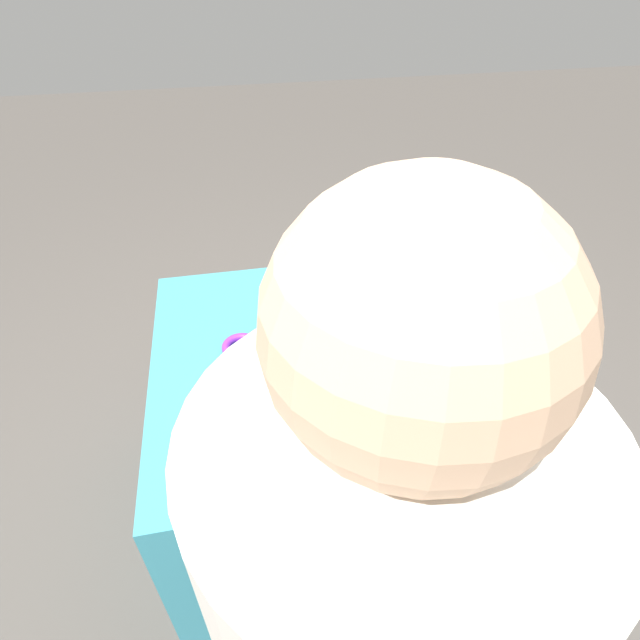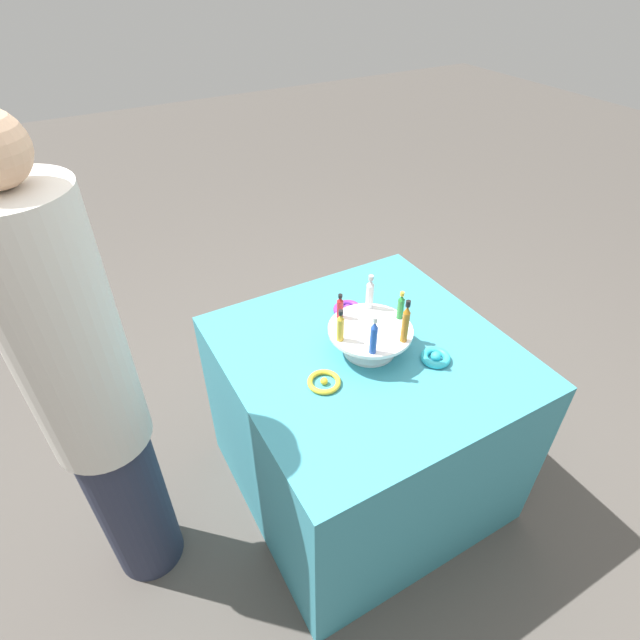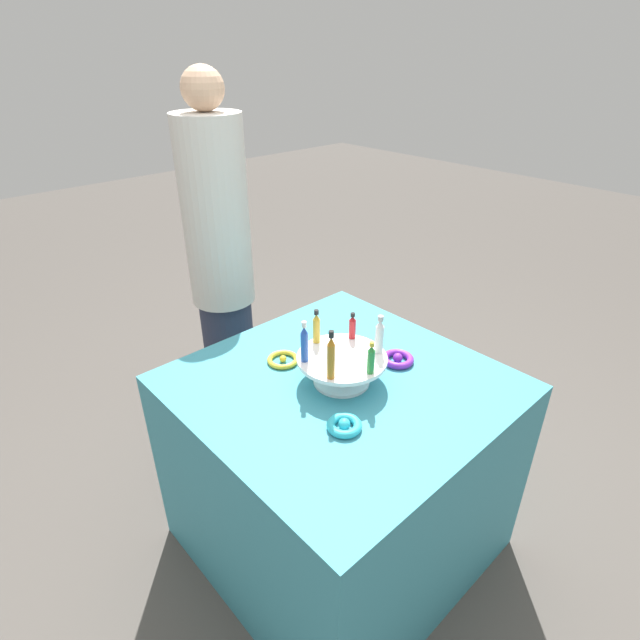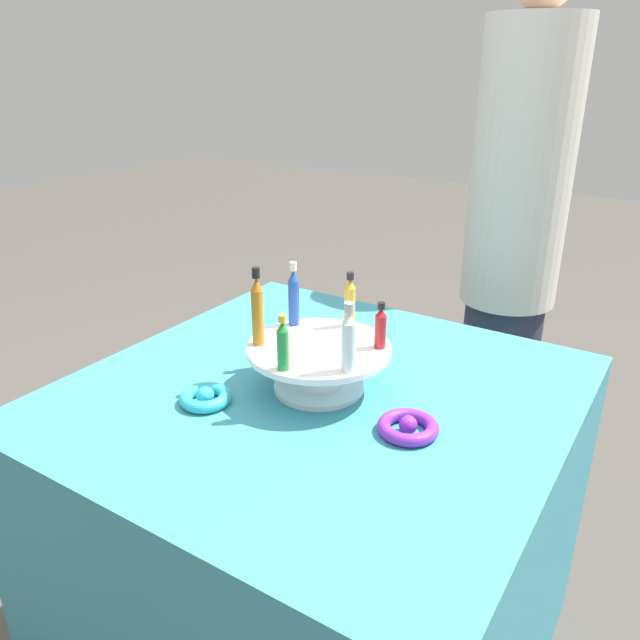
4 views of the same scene
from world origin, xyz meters
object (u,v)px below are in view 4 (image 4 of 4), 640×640
object	(u,v)px
ribbon_bow_teal	(206,397)
bottle_amber	(257,310)
ribbon_bow_purple	(408,427)
bottle_blue	(294,296)
bottle_gold	(351,302)
bottle_green	(282,344)
ribbon_bow_gold	(345,340)
bottle_clear	(349,340)
bottle_red	(380,327)
person_figure	(511,255)
display_stand	(319,361)

from	to	relation	value
ribbon_bow_teal	bottle_amber	bearing A→B (deg)	-24.65
bottle_amber	ribbon_bow_purple	distance (m)	0.34
ribbon_bow_teal	bottle_blue	bearing A→B (deg)	-12.87
bottle_gold	bottle_amber	xyz separation A→B (m)	(-0.17, 0.10, 0.02)
bottle_blue	bottle_green	world-z (taller)	bottle_blue
bottle_amber	ribbon_bow_gold	world-z (taller)	bottle_amber
bottle_clear	bottle_gold	bearing A→B (deg)	28.93
ribbon_bow_purple	bottle_blue	bearing A→B (deg)	70.90
bottle_gold	ribbon_bow_purple	xyz separation A→B (m)	(-0.16, -0.21, -0.13)
bottle_gold	bottle_blue	distance (m)	0.11
bottle_red	bottle_amber	world-z (taller)	bottle_amber
bottle_gold	bottle_green	size ratio (longest dim) A/B	1.11
bottle_red	bottle_green	distance (m)	0.19
bottle_clear	bottle_blue	bearing A→B (deg)	58.93
bottle_blue	person_figure	size ratio (longest dim) A/B	0.08
ribbon_bow_teal	bottle_green	bearing A→B (deg)	-72.80
ribbon_bow_teal	bottle_clear	bearing A→B (deg)	-67.78
bottle_clear	bottle_red	bearing A→B (deg)	-1.07
bottle_clear	bottle_gold	xyz separation A→B (m)	(0.17, 0.09, -0.01)
bottle_blue	bottle_green	bearing A→B (deg)	-151.07
display_stand	bottle_blue	size ratio (longest dim) A/B	2.07
bottle_clear	person_figure	distance (m)	0.89
bottle_gold	ribbon_bow_teal	size ratio (longest dim) A/B	1.17
display_stand	bottle_amber	bearing A→B (deg)	118.93
bottle_red	ribbon_bow_gold	xyz separation A→B (m)	(0.15, 0.16, -0.12)
bottle_red	bottle_green	xyz separation A→B (m)	(-0.17, 0.10, 0.01)
display_stand	ribbon_bow_gold	world-z (taller)	display_stand
display_stand	bottle_green	world-z (taller)	bottle_green
bottle_gold	ribbon_bow_purple	size ratio (longest dim) A/B	1.07
bottle_gold	bottle_green	distance (m)	0.23
display_stand	bottle_clear	size ratio (longest dim) A/B	2.17
bottle_gold	bottle_blue	world-z (taller)	bottle_blue
bottle_blue	bottle_clear	bearing A→B (deg)	-121.07
bottle_blue	ribbon_bow_purple	xyz separation A→B (m)	(-0.11, -0.30, -0.14)
bottle_amber	ribbon_bow_teal	world-z (taller)	bottle_amber
bottle_clear	ribbon_bow_teal	size ratio (longest dim) A/B	1.31
ribbon_bow_gold	ribbon_bow_teal	bearing A→B (deg)	167.16
bottle_blue	bottle_amber	xyz separation A→B (m)	(-0.11, 0.00, 0.01)
display_stand	bottle_clear	bearing A→B (deg)	-121.07
bottle_gold	person_figure	xyz separation A→B (m)	(0.71, -0.11, -0.07)
bottle_green	person_figure	bearing A→B (deg)	-6.93
bottle_green	ribbon_bow_teal	size ratio (longest dim) A/B	1.06
bottle_gold	bottle_clear	bearing A→B (deg)	-151.07
bottle_gold	ribbon_bow_gold	bearing A→B (deg)	35.35
bottle_blue	ribbon_bow_gold	distance (m)	0.21
bottle_clear	ribbon_bow_teal	xyz separation A→B (m)	(-0.10, 0.24, -0.14)
display_stand	person_figure	distance (m)	0.83
bottle_gold	bottle_amber	bearing A→B (deg)	148.93
bottle_gold	person_figure	bearing A→B (deg)	-8.76
bottle_green	bottle_amber	bearing A→B (deg)	58.93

